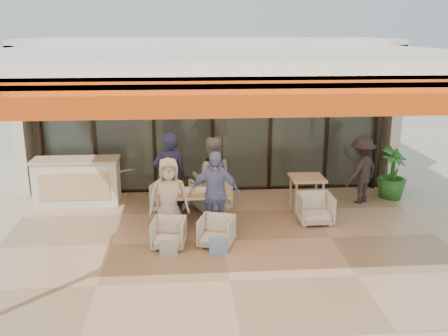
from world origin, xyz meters
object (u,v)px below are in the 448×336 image
(chair_near_left, at_px, (169,232))
(host_counter, at_px, (77,181))
(diner_grey, at_px, (212,178))
(chair_far_right, at_px, (211,193))
(chair_near_right, at_px, (216,230))
(dining_table, at_px, (191,193))
(standing_woman, at_px, (361,171))
(diner_periwinkle, at_px, (215,194))
(side_table, at_px, (307,182))
(potted_palm, at_px, (392,173))
(side_chair, at_px, (315,207))
(diner_cream, at_px, (169,198))
(diner_navy, at_px, (170,176))
(chair_far_left, at_px, (171,194))

(chair_near_left, bearing_deg, host_counter, 138.51)
(diner_grey, bearing_deg, chair_near_left, 63.79)
(chair_far_right, bearing_deg, chair_near_right, 68.78)
(dining_table, relative_size, chair_near_right, 2.50)
(host_counter, xyz_separation_m, chair_near_left, (2.06, -2.44, -0.24))
(chair_far_right, bearing_deg, standing_woman, 161.00)
(diner_grey, height_order, standing_woman, diner_grey)
(host_counter, bearing_deg, chair_far_right, -10.55)
(diner_periwinkle, relative_size, side_table, 2.17)
(dining_table, height_order, potted_palm, potted_palm)
(host_counter, height_order, side_chair, host_counter)
(chair_near_left, height_order, diner_periwinkle, diner_periwinkle)
(host_counter, relative_size, side_chair, 2.75)
(dining_table, xyz_separation_m, side_chair, (2.45, -0.03, -0.35))
(diner_grey, xyz_separation_m, diner_cream, (-0.84, -0.90, -0.09))
(dining_table, height_order, diner_navy, diner_navy)
(diner_periwinkle, height_order, potted_palm, diner_periwinkle)
(chair_near_right, height_order, diner_periwinkle, diner_periwinkle)
(chair_far_left, xyz_separation_m, diner_navy, (0.00, -0.50, 0.55))
(chair_far_left, distance_m, side_table, 2.88)
(chair_far_left, height_order, diner_grey, diner_grey)
(chair_far_left, bearing_deg, diner_cream, 110.16)
(host_counter, distance_m, chair_near_left, 3.20)
(host_counter, relative_size, potted_palm, 1.56)
(chair_far_right, distance_m, diner_periwinkle, 1.47)
(dining_table, distance_m, side_chair, 2.47)
(chair_far_left, bearing_deg, chair_near_left, 110.16)
(side_chair, relative_size, potted_palm, 0.57)
(chair_near_right, distance_m, potted_palm, 4.74)
(chair_near_right, distance_m, side_chair, 2.23)
(chair_far_right, distance_m, standing_woman, 3.34)
(chair_far_left, height_order, side_chair, chair_far_left)
(diner_grey, height_order, potted_palm, diner_grey)
(standing_woman, relative_size, potted_palm, 1.26)
(side_table, relative_size, standing_woman, 0.50)
(host_counter, relative_size, chair_near_left, 3.16)
(chair_near_right, bearing_deg, chair_far_left, 132.04)
(chair_far_left, height_order, standing_woman, standing_woman)
(chair_far_right, bearing_deg, potted_palm, 164.21)
(chair_near_right, height_order, potted_palm, potted_palm)
(chair_far_left, distance_m, diner_navy, 0.74)
(chair_far_right, distance_m, side_table, 2.05)
(diner_cream, height_order, standing_woman, diner_cream)
(diner_grey, bearing_deg, chair_far_right, -85.25)
(chair_near_right, distance_m, diner_navy, 1.74)
(dining_table, xyz_separation_m, chair_near_right, (0.43, -0.96, -0.39))
(diner_navy, bearing_deg, chair_near_right, 105.64)
(diner_grey, bearing_deg, diner_navy, 4.75)
(chair_far_right, xyz_separation_m, potted_palm, (4.13, 0.39, 0.23))
(dining_table, relative_size, diner_navy, 0.83)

